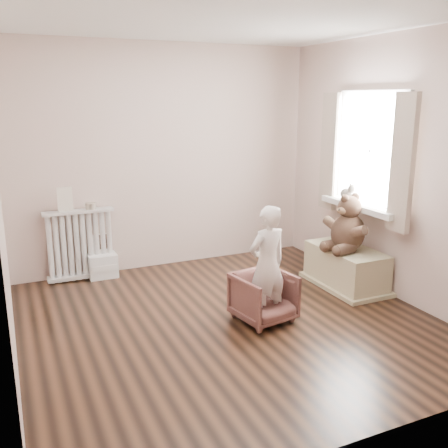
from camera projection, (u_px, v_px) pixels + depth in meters
name	position (u px, v px, depth m)	size (l,w,h in m)	color
floor	(229.00, 321.00, 4.56)	(3.60, 3.60, 0.01)	black
ceiling	(230.00, 17.00, 3.92)	(3.60, 3.60, 0.01)	white
back_wall	(165.00, 158.00, 5.83)	(3.60, 0.02, 2.60)	beige
front_wall	(372.00, 231.00, 2.65)	(3.60, 0.02, 2.60)	beige
right_wall	(394.00, 169.00, 4.96)	(0.02, 3.60, 2.60)	beige
window	(371.00, 151.00, 5.17)	(0.03, 0.90, 1.10)	white
window_sill	(361.00, 206.00, 5.28)	(0.22, 1.10, 0.06)	silver
curtain_left	(403.00, 164.00, 4.64)	(0.06, 0.26, 1.30)	#B9A995
curtain_right	(330.00, 152.00, 5.64)	(0.06, 0.26, 1.30)	#B9A995
radiator	(80.00, 246.00, 5.53)	(0.76, 0.14, 0.80)	silver
paper_doll	(65.00, 199.00, 5.35)	(0.16, 0.01, 0.27)	beige
tin_a	(91.00, 206.00, 5.48)	(0.11, 0.11, 0.07)	#A59E8C
toy_vanity	(102.00, 254.00, 5.63)	(0.31, 0.22, 0.49)	silver
armchair	(264.00, 297.00, 4.53)	(0.48, 0.50, 0.45)	brown
child	(267.00, 264.00, 4.41)	(0.39, 0.26, 1.07)	white
toy_bench	(346.00, 268.00, 5.37)	(0.48, 0.90, 0.42)	#BCB48C
teddy_bear	(348.00, 228.00, 5.20)	(0.48, 0.37, 0.59)	#312016
plush_cat	(348.00, 191.00, 5.43)	(0.14, 0.22, 0.19)	slate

